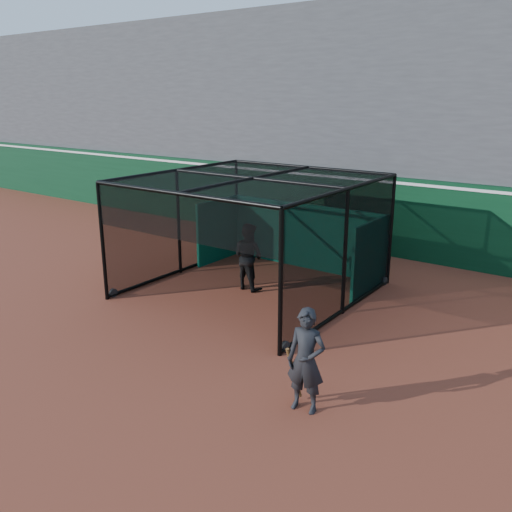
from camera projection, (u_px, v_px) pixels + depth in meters
The scene contains 6 objects.
ground at pixel (192, 341), 11.24m from camera, with size 120.00×120.00×0.00m, color brown.
outfield_wall at pixel (369, 212), 17.47m from camera, with size 50.00×0.50×2.50m.
grandstand at pixel (419, 108), 19.49m from camera, with size 50.00×7.85×8.95m.
batting_cage at pixel (253, 236), 13.74m from camera, with size 5.28×5.39×2.94m.
batter at pixel (248, 256), 14.07m from camera, with size 0.86×0.67×1.76m, color black.
on_deck_player at pixel (306, 361), 8.56m from camera, with size 0.69×0.51×1.74m.
Camera 1 is at (7.12, -7.53, 4.90)m, focal length 38.00 mm.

